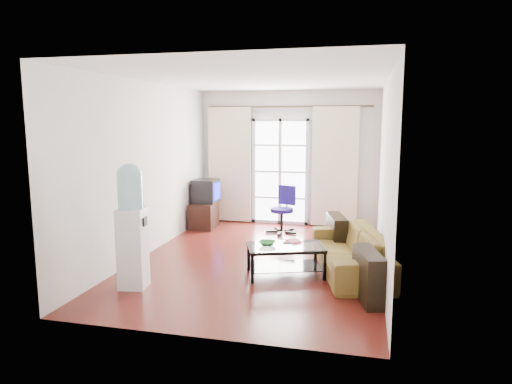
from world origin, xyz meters
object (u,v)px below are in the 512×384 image
coffee_table (285,256)px  water_cooler (132,224)px  sofa (350,251)px  task_chair (283,219)px  crt_tv (205,191)px  tv_stand (204,215)px

coffee_table → water_cooler: bearing=-153.5°
sofa → task_chair: size_ratio=2.45×
coffee_table → water_cooler: 2.08m
water_cooler → crt_tv: bearing=85.1°
sofa → task_chair: task_chair is taller
crt_tv → water_cooler: 3.40m
task_chair → coffee_table: bearing=-59.5°
task_chair → water_cooler: water_cooler is taller
tv_stand → task_chair: (1.59, -0.03, 0.01)m
sofa → coffee_table: 0.93m
sofa → task_chair: (-1.32, 2.01, -0.04)m
crt_tv → water_cooler: bearing=-86.1°
crt_tv → sofa: bearing=-36.5°
sofa → water_cooler: 2.98m
tv_stand → crt_tv: 0.48m
sofa → water_cooler: bearing=-78.2°
coffee_table → water_cooler: size_ratio=0.73×
coffee_table → tv_stand: tv_stand is taller
coffee_table → tv_stand: bearing=130.3°
tv_stand → task_chair: size_ratio=0.78×
coffee_table → task_chair: (-0.47, 2.39, -0.01)m
task_chair → water_cooler: (-1.33, -3.28, 0.57)m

